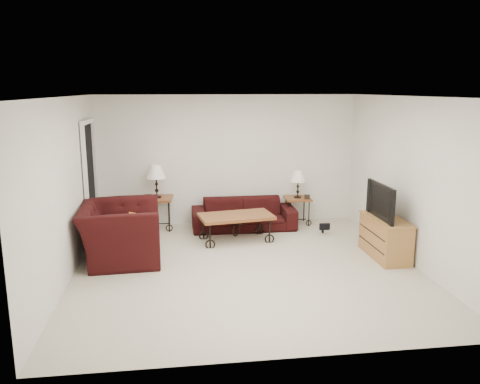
{
  "coord_description": "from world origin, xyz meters",
  "views": [
    {
      "loc": [
        -0.98,
        -6.67,
        2.61
      ],
      "look_at": [
        0.0,
        0.7,
        1.0
      ],
      "focal_mm": 35.88,
      "sensor_mm": 36.0,
      "label": 1
    }
  ],
  "objects_px": {
    "sofa": "(244,214)",
    "lamp_left": "(156,181)",
    "television": "(386,201)",
    "tv_stand": "(385,238)",
    "lamp_right": "(298,184)",
    "armchair": "(120,232)",
    "backpack": "(323,223)",
    "coffee_table": "(236,228)",
    "side_table_left": "(158,213)",
    "side_table_right": "(297,211)"
  },
  "relations": [
    {
      "from": "sofa",
      "to": "television",
      "type": "height_order",
      "value": "television"
    },
    {
      "from": "armchair",
      "to": "lamp_right",
      "type": "bearing_deg",
      "value": -66.24
    },
    {
      "from": "side_table_right",
      "to": "tv_stand",
      "type": "xyz_separation_m",
      "value": [
        0.9,
        -2.03,
        0.05
      ]
    },
    {
      "from": "side_table_left",
      "to": "armchair",
      "type": "xyz_separation_m",
      "value": [
        -0.51,
        -1.61,
        0.13
      ]
    },
    {
      "from": "lamp_left",
      "to": "sofa",
      "type": "bearing_deg",
      "value": -6.36
    },
    {
      "from": "lamp_left",
      "to": "backpack",
      "type": "xyz_separation_m",
      "value": [
        3.02,
        -0.68,
        -0.73
      ]
    },
    {
      "from": "lamp_left",
      "to": "backpack",
      "type": "distance_m",
      "value": 3.18
    },
    {
      "from": "sofa",
      "to": "side_table_left",
      "type": "bearing_deg",
      "value": 173.64
    },
    {
      "from": "sofa",
      "to": "lamp_left",
      "type": "bearing_deg",
      "value": 173.64
    },
    {
      "from": "lamp_left",
      "to": "lamp_right",
      "type": "relative_size",
      "value": 1.16
    },
    {
      "from": "tv_stand",
      "to": "backpack",
      "type": "height_order",
      "value": "tv_stand"
    },
    {
      "from": "lamp_left",
      "to": "television",
      "type": "xyz_separation_m",
      "value": [
        3.58,
        -2.03,
        -0.01
      ]
    },
    {
      "from": "tv_stand",
      "to": "lamp_right",
      "type": "bearing_deg",
      "value": 113.79
    },
    {
      "from": "lamp_right",
      "to": "tv_stand",
      "type": "height_order",
      "value": "lamp_right"
    },
    {
      "from": "coffee_table",
      "to": "lamp_right",
      "type": "bearing_deg",
      "value": 34.63
    },
    {
      "from": "sofa",
      "to": "lamp_left",
      "type": "relative_size",
      "value": 3.16
    },
    {
      "from": "side_table_left",
      "to": "coffee_table",
      "type": "distance_m",
      "value": 1.66
    },
    {
      "from": "sofa",
      "to": "lamp_right",
      "type": "bearing_deg",
      "value": 9.39
    },
    {
      "from": "sofa",
      "to": "lamp_right",
      "type": "xyz_separation_m",
      "value": [
        1.09,
        0.18,
        0.51
      ]
    },
    {
      "from": "side_table_right",
      "to": "lamp_left",
      "type": "relative_size",
      "value": 0.87
    },
    {
      "from": "armchair",
      "to": "coffee_table",
      "type": "bearing_deg",
      "value": -72.62
    },
    {
      "from": "lamp_left",
      "to": "television",
      "type": "distance_m",
      "value": 4.12
    },
    {
      "from": "armchair",
      "to": "backpack",
      "type": "xyz_separation_m",
      "value": [
        3.52,
        0.93,
        -0.25
      ]
    },
    {
      "from": "coffee_table",
      "to": "armchair",
      "type": "height_order",
      "value": "armchair"
    },
    {
      "from": "lamp_left",
      "to": "armchair",
      "type": "relative_size",
      "value": 0.46
    },
    {
      "from": "lamp_right",
      "to": "armchair",
      "type": "relative_size",
      "value": 0.39
    },
    {
      "from": "sofa",
      "to": "armchair",
      "type": "relative_size",
      "value": 1.44
    },
    {
      "from": "sofa",
      "to": "lamp_left",
      "type": "xyz_separation_m",
      "value": [
        -1.61,
        0.18,
        0.64
      ]
    },
    {
      "from": "backpack",
      "to": "side_table_right",
      "type": "bearing_deg",
      "value": 92.05
    },
    {
      "from": "lamp_right",
      "to": "coffee_table",
      "type": "distance_m",
      "value": 1.7
    },
    {
      "from": "television",
      "to": "sofa",
      "type": "bearing_deg",
      "value": -133.34
    },
    {
      "from": "lamp_right",
      "to": "armchair",
      "type": "xyz_separation_m",
      "value": [
        -3.21,
        -1.61,
        -0.36
      ]
    },
    {
      "from": "armchair",
      "to": "side_table_left",
      "type": "bearing_deg",
      "value": -20.32
    },
    {
      "from": "armchair",
      "to": "side_table_right",
      "type": "bearing_deg",
      "value": -66.24
    },
    {
      "from": "lamp_left",
      "to": "tv_stand",
      "type": "bearing_deg",
      "value": -29.47
    },
    {
      "from": "side_table_left",
      "to": "backpack",
      "type": "height_order",
      "value": "side_table_left"
    },
    {
      "from": "lamp_right",
      "to": "coffee_table",
      "type": "bearing_deg",
      "value": -145.37
    },
    {
      "from": "backpack",
      "to": "tv_stand",
      "type": "bearing_deg",
      "value": -89.5
    },
    {
      "from": "sofa",
      "to": "tv_stand",
      "type": "relative_size",
      "value": 1.83
    },
    {
      "from": "backpack",
      "to": "armchair",
      "type": "bearing_deg",
      "value": 172.03
    },
    {
      "from": "armchair",
      "to": "tv_stand",
      "type": "xyz_separation_m",
      "value": [
        4.11,
        -0.42,
        -0.12
      ]
    },
    {
      "from": "side_table_right",
      "to": "coffee_table",
      "type": "distance_m",
      "value": 1.61
    },
    {
      "from": "sofa",
      "to": "backpack",
      "type": "bearing_deg",
      "value": -19.59
    },
    {
      "from": "side_table_right",
      "to": "lamp_right",
      "type": "height_order",
      "value": "lamp_right"
    },
    {
      "from": "side_table_right",
      "to": "backpack",
      "type": "xyz_separation_m",
      "value": [
        0.31,
        -0.68,
        -0.08
      ]
    },
    {
      "from": "lamp_left",
      "to": "television",
      "type": "bearing_deg",
      "value": -29.6
    },
    {
      "from": "coffee_table",
      "to": "backpack",
      "type": "bearing_deg",
      "value": 8.16
    },
    {
      "from": "backpack",
      "to": "coffee_table",
      "type": "bearing_deg",
      "value": 165.39
    },
    {
      "from": "sofa",
      "to": "coffee_table",
      "type": "relative_size",
      "value": 1.55
    },
    {
      "from": "armchair",
      "to": "tv_stand",
      "type": "relative_size",
      "value": 1.27
    }
  ]
}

